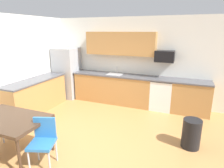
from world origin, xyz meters
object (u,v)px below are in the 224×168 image
microwave (165,56)px  trash_bin (191,134)px  oven_range (161,94)px  chair_near_table (43,139)px  dining_table (8,121)px  refrigerator (67,73)px

microwave → trash_bin: 2.44m
oven_range → trash_bin: (0.84, -1.80, -0.16)m
oven_range → chair_near_table: size_ratio=1.07×
microwave → dining_table: 4.22m
oven_range → dining_table: 4.05m
dining_table → chair_near_table: 0.81m
oven_range → chair_near_table: oven_range is taller
refrigerator → chair_near_table: refrigerator is taller
dining_table → chair_near_table: chair_near_table is taller
oven_range → trash_bin: oven_range is taller
dining_table → refrigerator: bearing=106.1°
chair_near_table → trash_bin: size_ratio=1.42×
refrigerator → chair_near_table: size_ratio=2.02×
oven_range → microwave: size_ratio=1.69×
microwave → trash_bin: bearing=-66.1°
refrigerator → oven_range: bearing=1.4°
oven_range → microwave: 1.12m
refrigerator → microwave: (3.25, 0.18, 0.72)m
dining_table → trash_bin: 3.52m
refrigerator → trash_bin: size_ratio=2.86×
oven_range → chair_near_table: 3.64m
microwave → oven_range: bearing=-90.0°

